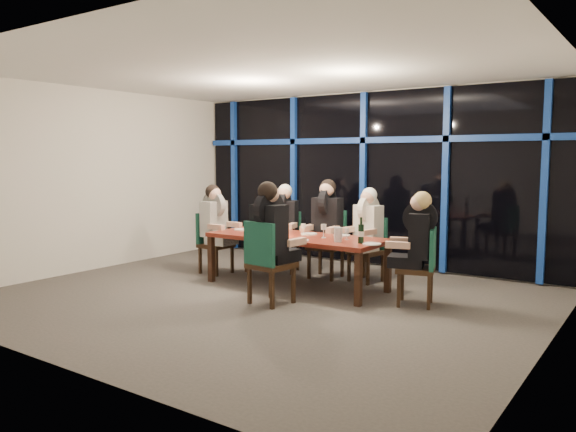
{
  "coord_description": "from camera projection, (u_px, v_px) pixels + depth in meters",
  "views": [
    {
      "loc": [
        4.45,
        -5.83,
        1.87
      ],
      "look_at": [
        0.0,
        0.6,
        1.05
      ],
      "focal_mm": 35.0,
      "sensor_mm": 36.0,
      "label": 1
    }
  ],
  "objects": [
    {
      "name": "wine_glass_d",
      "position": [
        258.0,
        223.0,
        8.48
      ],
      "size": [
        0.07,
        0.07,
        0.17
      ],
      "color": "white",
      "rests_on": "dining_table"
    },
    {
      "name": "water_pitcher",
      "position": [
        338.0,
        235.0,
        7.45
      ],
      "size": [
        0.12,
        0.11,
        0.19
      ],
      "rotation": [
        0.0,
        0.0,
        -0.43
      ],
      "color": "silver",
      "rests_on": "dining_table"
    },
    {
      "name": "dining_table",
      "position": [
        296.0,
        240.0,
        8.07
      ],
      "size": [
        2.6,
        1.0,
        0.75
      ],
      "color": "maroon",
      "rests_on": "ground"
    },
    {
      "name": "plate_far_mid",
      "position": [
        309.0,
        234.0,
        8.19
      ],
      "size": [
        0.24,
        0.24,
        0.01
      ],
      "primitive_type": "cylinder",
      "color": "white",
      "rests_on": "dining_table"
    },
    {
      "name": "chair_end_right",
      "position": [
        423.0,
        263.0,
        7.05
      ],
      "size": [
        0.57,
        0.57,
        0.99
      ],
      "rotation": [
        0.0,
        0.0,
        5.0
      ],
      "color": "#301D10",
      "rests_on": "ground"
    },
    {
      "name": "chair_end_left",
      "position": [
        212.0,
        239.0,
        9.09
      ],
      "size": [
        0.47,
        0.47,
        0.98
      ],
      "rotation": [
        0.0,
        0.0,
        1.53
      ],
      "color": "#301D10",
      "rests_on": "ground"
    },
    {
      "name": "wine_glass_a",
      "position": [
        268.0,
        225.0,
        8.12
      ],
      "size": [
        0.08,
        0.08,
        0.2
      ],
      "color": "silver",
      "rests_on": "dining_table"
    },
    {
      "name": "wine_glass_b",
      "position": [
        303.0,
        227.0,
        8.09
      ],
      "size": [
        0.06,
        0.06,
        0.17
      ],
      "color": "silver",
      "rests_on": "dining_table"
    },
    {
      "name": "wine_bottle",
      "position": [
        361.0,
        233.0,
        7.32
      ],
      "size": [
        0.08,
        0.08,
        0.34
      ],
      "rotation": [
        0.0,
        0.0,
        0.08
      ],
      "color": "black",
      "rests_on": "dining_table"
    },
    {
      "name": "chair_far_left",
      "position": [
        286.0,
        238.0,
        9.23
      ],
      "size": [
        0.57,
        0.57,
        0.98
      ],
      "rotation": [
        0.0,
        0.0,
        0.3
      ],
      "color": "#301D10",
      "rests_on": "ground"
    },
    {
      "name": "plate_end_left",
      "position": [
        242.0,
        229.0,
        8.68
      ],
      "size": [
        0.24,
        0.24,
        0.01
      ],
      "primitive_type": "cylinder",
      "color": "white",
      "rests_on": "dining_table"
    },
    {
      "name": "plate_end_right",
      "position": [
        372.0,
        244.0,
        7.23
      ],
      "size": [
        0.24,
        0.24,
        0.01
      ],
      "primitive_type": "cylinder",
      "color": "white",
      "rests_on": "dining_table"
    },
    {
      "name": "diner_far_left",
      "position": [
        284.0,
        215.0,
        9.11
      ],
      "size": [
        0.58,
        0.66,
        0.95
      ],
      "rotation": [
        0.0,
        0.0,
        0.3
      ],
      "color": "black",
      "rests_on": "ground"
    },
    {
      "name": "room",
      "position": [
        262.0,
        145.0,
        7.27
      ],
      "size": [
        7.04,
        7.0,
        3.02
      ],
      "color": "#554F4B",
      "rests_on": "ground"
    },
    {
      "name": "window_wall",
      "position": [
        365.0,
        176.0,
        9.71
      ],
      "size": [
        6.86,
        0.43,
        2.94
      ],
      "color": "black",
      "rests_on": "ground"
    },
    {
      "name": "diner_far_mid",
      "position": [
        326.0,
        214.0,
        8.65
      ],
      "size": [
        0.54,
        0.67,
        1.02
      ],
      "rotation": [
        0.0,
        0.0,
        0.09
      ],
      "color": "black",
      "rests_on": "ground"
    },
    {
      "name": "diner_near_mid",
      "position": [
        271.0,
        225.0,
        7.11
      ],
      "size": [
        0.57,
        0.7,
        1.04
      ],
      "rotation": [
        0.0,
        0.0,
        3.02
      ],
      "color": "black",
      "rests_on": "ground"
    },
    {
      "name": "plate_far_left",
      "position": [
        273.0,
        230.0,
        8.59
      ],
      "size": [
        0.24,
        0.24,
        0.01
      ],
      "primitive_type": "cylinder",
      "color": "white",
      "rests_on": "dining_table"
    },
    {
      "name": "plate_far_right",
      "position": [
        342.0,
        235.0,
        8.02
      ],
      "size": [
        0.24,
        0.24,
        0.01
      ],
      "primitive_type": "cylinder",
      "color": "white",
      "rests_on": "dining_table"
    },
    {
      "name": "wine_glass_c",
      "position": [
        324.0,
        228.0,
        7.83
      ],
      "size": [
        0.07,
        0.07,
        0.19
      ],
      "color": "silver",
      "rests_on": "dining_table"
    },
    {
      "name": "diner_end_left",
      "position": [
        215.0,
        216.0,
        9.0
      ],
      "size": [
        0.62,
        0.5,
        0.95
      ],
      "rotation": [
        0.0,
        0.0,
        1.53
      ],
      "color": "black",
      "rests_on": "ground"
    },
    {
      "name": "chair_far_mid",
      "position": [
        329.0,
        240.0,
        8.77
      ],
      "size": [
        0.52,
        0.52,
        1.04
      ],
      "rotation": [
        0.0,
        0.0,
        0.09
      ],
      "color": "#301D10",
      "rests_on": "ground"
    },
    {
      "name": "diner_end_right",
      "position": [
        417.0,
        232.0,
        7.04
      ],
      "size": [
        0.67,
        0.58,
        0.96
      ],
      "rotation": [
        0.0,
        0.0,
        5.0
      ],
      "color": "black",
      "rests_on": "ground"
    },
    {
      "name": "wine_glass_e",
      "position": [
        347.0,
        232.0,
        7.64
      ],
      "size": [
        0.06,
        0.06,
        0.15
      ],
      "color": "silver",
      "rests_on": "dining_table"
    },
    {
      "name": "chair_far_right",
      "position": [
        370.0,
        245.0,
        8.49
      ],
      "size": [
        0.53,
        0.53,
        0.97
      ],
      "rotation": [
        0.0,
        0.0,
        -0.21
      ],
      "color": "#301D10",
      "rests_on": "ground"
    },
    {
      "name": "tea_light",
      "position": [
        284.0,
        235.0,
        7.95
      ],
      "size": [
        0.05,
        0.05,
        0.03
      ],
      "primitive_type": "cylinder",
      "color": "#FFAC4C",
      "rests_on": "dining_table"
    },
    {
      "name": "diner_far_right",
      "position": [
        367.0,
        221.0,
        8.39
      ],
      "size": [
        0.53,
        0.65,
        0.94
      ],
      "rotation": [
        0.0,
        0.0,
        -0.21
      ],
      "color": "silver",
      "rests_on": "ground"
    },
    {
      "name": "plate_near_mid",
      "position": [
        300.0,
        240.0,
        7.55
      ],
      "size": [
        0.24,
        0.24,
        0.01
      ],
      "primitive_type": "cylinder",
      "color": "white",
      "rests_on": "dining_table"
    },
    {
      "name": "chair_near_mid",
      "position": [
        266.0,
        258.0,
        7.08
      ],
      "size": [
        0.55,
        0.55,
        1.07
      ],
      "rotation": [
        0.0,
        0.0,
        3.02
      ],
      "color": "#301D10",
      "rests_on": "ground"
    }
  ]
}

